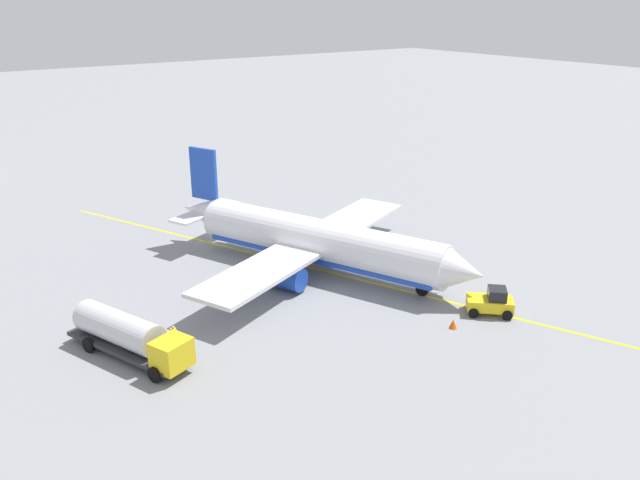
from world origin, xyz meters
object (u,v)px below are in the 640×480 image
airplane (316,241)px  fuel_tanker (129,335)px  pushback_tug (491,302)px  safety_cone_wingtip (496,297)px  refueling_worker (174,337)px  safety_cone_nose (453,324)px

airplane → fuel_tanker: (5.18, -19.66, -1.05)m
pushback_tug → safety_cone_wingtip: 2.56m
fuel_tanker → refueling_worker: 3.23m
pushback_tug → refueling_worker: bearing=-113.2°
pushback_tug → safety_cone_nose: bearing=-89.9°
airplane → safety_cone_nose: airplane is taller
fuel_tanker → safety_cone_wingtip: bearing=72.0°
airplane → refueling_worker: 17.66m
airplane → safety_cone_nose: bearing=7.3°
fuel_tanker → safety_cone_nose: 24.01m
safety_cone_wingtip → airplane: bearing=-149.5°
airplane → safety_cone_wingtip: 16.76m
safety_cone_nose → pushback_tug: bearing=90.1°
refueling_worker → safety_cone_nose: size_ratio=2.39×
refueling_worker → fuel_tanker: bearing=-99.6°
safety_cone_nose → fuel_tanker: bearing=-115.5°
fuel_tanker → safety_cone_nose: size_ratio=15.26×
safety_cone_wingtip → pushback_tug: bearing=-60.4°
fuel_tanker → safety_cone_wingtip: 29.56m
pushback_tug → refueling_worker: (-9.80, -22.88, -0.19)m
airplane → safety_cone_wingtip: bearing=30.5°
safety_cone_nose → safety_cone_wingtip: (-1.23, 6.45, -0.05)m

